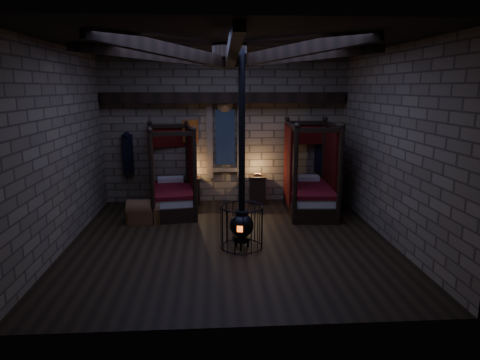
{
  "coord_description": "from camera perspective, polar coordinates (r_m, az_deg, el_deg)",
  "views": [
    {
      "loc": [
        -0.37,
        -8.98,
        3.34
      ],
      "look_at": [
        0.25,
        0.6,
        1.25
      ],
      "focal_mm": 32.0,
      "sensor_mm": 36.0,
      "label": 1
    }
  ],
  "objects": [
    {
      "name": "stove",
      "position": [
        9.01,
        0.23,
        -5.56
      ],
      "size": [
        0.9,
        0.9,
        4.05
      ],
      "rotation": [
        0.0,
        0.0,
        -0.2
      ],
      "color": "black",
      "rests_on": "ground"
    },
    {
      "name": "room",
      "position": [
        9.09,
        -1.43,
        14.82
      ],
      "size": [
        7.02,
        7.02,
        4.29
      ],
      "color": "black",
      "rests_on": "ground"
    },
    {
      "name": "bed_right",
      "position": [
        11.83,
        9.23,
        -1.32
      ],
      "size": [
        1.37,
        2.37,
        2.4
      ],
      "rotation": [
        0.0,
        0.0,
        -0.07
      ],
      "color": "black",
      "rests_on": "ground"
    },
    {
      "name": "trunk_left",
      "position": [
        11.03,
        -12.63,
        -4.2
      ],
      "size": [
        0.84,
        0.56,
        0.6
      ],
      "rotation": [
        0.0,
        0.0,
        -0.04
      ],
      "color": "brown",
      "rests_on": "ground"
    },
    {
      "name": "nightstand_right",
      "position": [
        12.49,
        2.36,
        -1.27
      ],
      "size": [
        0.56,
        0.54,
        0.89
      ],
      "rotation": [
        0.0,
        0.0,
        -0.11
      ],
      "color": "black",
      "rests_on": "ground"
    },
    {
      "name": "trunk_right",
      "position": [
        11.19,
        9.38,
        -3.89
      ],
      "size": [
        0.91,
        0.75,
        0.58
      ],
      "rotation": [
        0.0,
        0.0,
        0.38
      ],
      "color": "brown",
      "rests_on": "ground"
    },
    {
      "name": "nightstand_left",
      "position": [
        12.5,
        -6.44,
        -1.4
      ],
      "size": [
        0.53,
        0.51,
        0.95
      ],
      "rotation": [
        0.0,
        0.0,
        0.09
      ],
      "color": "black",
      "rests_on": "ground"
    },
    {
      "name": "bed_left",
      "position": [
        11.83,
        -9.05,
        -1.43
      ],
      "size": [
        1.46,
        2.34,
        2.3
      ],
      "rotation": [
        0.0,
        0.0,
        0.14
      ],
      "color": "black",
      "rests_on": "ground"
    }
  ]
}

